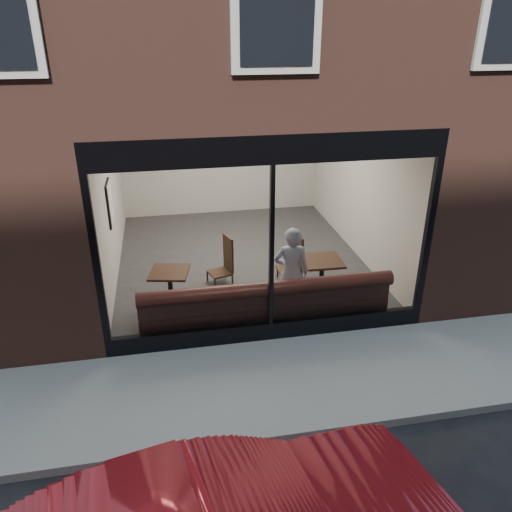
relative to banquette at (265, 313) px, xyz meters
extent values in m
plane|color=black|center=(0.00, -2.45, -0.23)|extent=(120.00, 120.00, 0.00)
cube|color=gray|center=(0.00, -1.45, -0.22)|extent=(40.00, 2.00, 0.01)
cube|color=gray|center=(0.00, -2.50, -0.17)|extent=(40.00, 0.10, 0.12)
cube|color=brown|center=(-3.75, 5.55, 1.38)|extent=(2.50, 12.00, 3.20)
cube|color=brown|center=(3.75, 5.55, 1.38)|extent=(2.50, 12.00, 3.20)
cube|color=brown|center=(0.00, 8.55, 1.38)|extent=(5.00, 6.00, 3.20)
plane|color=#2D2D30|center=(0.00, 2.55, -0.21)|extent=(6.00, 6.00, 0.00)
plane|color=white|center=(0.00, 2.55, 2.97)|extent=(6.00, 6.00, 0.00)
plane|color=beige|center=(0.00, 5.54, 1.37)|extent=(5.00, 0.00, 5.00)
plane|color=beige|center=(-2.49, 2.55, 1.37)|extent=(0.00, 6.00, 6.00)
plane|color=beige|center=(2.49, 2.55, 1.37)|extent=(0.00, 6.00, 6.00)
cube|color=black|center=(0.00, -0.40, -0.08)|extent=(5.00, 0.10, 0.30)
cube|color=black|center=(0.00, -0.40, 2.77)|extent=(5.00, 0.10, 0.40)
cube|color=black|center=(0.00, -0.40, 1.32)|extent=(0.06, 0.10, 2.50)
plane|color=white|center=(0.00, -0.43, 1.33)|extent=(4.80, 0.00, 4.80)
cube|color=#3E1716|center=(0.00, 0.00, 0.00)|extent=(4.00, 0.55, 0.45)
imported|color=#9CAFCF|center=(0.48, 0.23, 0.58)|extent=(0.64, 0.48, 1.60)
cube|color=#321B13|center=(-1.49, 0.75, 0.52)|extent=(0.74, 0.74, 0.04)
cube|color=#321B13|center=(1.17, 0.70, 0.52)|extent=(0.69, 0.69, 0.04)
cube|color=#321B13|center=(-0.56, 1.56, 0.01)|extent=(0.47, 0.47, 0.04)
cube|color=#321B13|center=(0.76, 1.43, 0.01)|extent=(0.43, 0.43, 0.04)
cube|color=white|center=(-2.45, 2.20, 1.30)|extent=(0.02, 0.57, 0.76)
camera|label=1|loc=(-1.45, -6.83, 4.28)|focal=35.00mm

